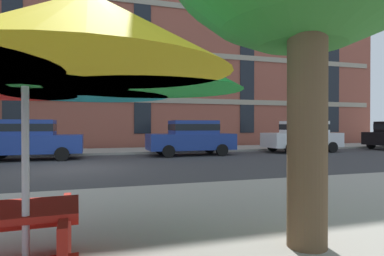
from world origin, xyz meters
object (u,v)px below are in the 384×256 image
Objects in this scene: sedan_blue_midblock at (192,137)px; patio_umbrella at (25,55)px; sedan_blue at (29,138)px; sedan_white at (303,135)px.

patio_umbrella reaches higher than sedan_blue_midblock.
patio_umbrella is (-5.43, -12.70, 1.17)m from sedan_blue_midblock.
sedan_blue is at bearing 180.00° from sedan_blue_midblock.
sedan_blue_midblock and sedan_white have the same top height.
sedan_blue is 1.00× the size of sedan_blue_midblock.
sedan_blue_midblock is 13.86m from patio_umbrella.
sedan_white is 17.59m from patio_umbrella.
sedan_blue_midblock is (7.53, 0.00, 0.00)m from sedan_blue.
sedan_blue is 1.14× the size of patio_umbrella.
sedan_blue is 14.21m from sedan_white.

